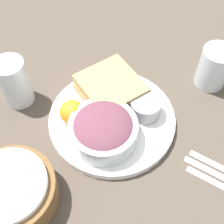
{
  "coord_description": "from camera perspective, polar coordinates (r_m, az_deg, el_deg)",
  "views": [
    {
      "loc": [
        -0.32,
        0.19,
        0.57
      ],
      "look_at": [
        0.0,
        0.0,
        0.04
      ],
      "focal_mm": 50.0,
      "sensor_mm": 36.0,
      "label": 1
    }
  ],
  "objects": [
    {
      "name": "water_glass",
      "position": [
        0.75,
        18.14,
        7.78
      ],
      "size": [
        0.07,
        0.07,
        0.1
      ],
      "primitive_type": "cylinder",
      "color": "silver",
      "rests_on": "ground_plane"
    },
    {
      "name": "spoon",
      "position": [
        0.64,
        19.74,
        -12.79
      ],
      "size": [
        0.14,
        0.08,
        0.01
      ],
      "primitive_type": "cube",
      "rotation": [
        0.0,
        0.0,
        3.63
      ],
      "color": "silver",
      "rests_on": "ground_plane"
    },
    {
      "name": "ground_plane",
      "position": [
        0.68,
        -0.0,
        -1.84
      ],
      "size": [
        4.0,
        4.0,
        0.0
      ],
      "primitive_type": "plane",
      "color": "#4C4238"
    },
    {
      "name": "plate",
      "position": [
        0.67,
        -0.0,
        -1.42
      ],
      "size": [
        0.27,
        0.27,
        0.02
      ],
      "primitive_type": "cylinder",
      "color": "white",
      "rests_on": "ground_plane"
    },
    {
      "name": "drink_glass",
      "position": [
        0.7,
        -17.41,
        5.21
      ],
      "size": [
        0.07,
        0.07,
        0.11
      ],
      "primitive_type": "cylinder",
      "color": "silver",
      "rests_on": "ground_plane"
    },
    {
      "name": "salad_bowl",
      "position": [
        0.61,
        -1.61,
        -3.19
      ],
      "size": [
        0.14,
        0.14,
        0.06
      ],
      "color": "silver",
      "rests_on": "plate"
    },
    {
      "name": "sandwich",
      "position": [
        0.68,
        -0.23,
        4.24
      ],
      "size": [
        0.13,
        0.12,
        0.05
      ],
      "color": "tan",
      "rests_on": "plate"
    },
    {
      "name": "dressing_cup",
      "position": [
        0.66,
        6.12,
        0.85
      ],
      "size": [
        0.07,
        0.07,
        0.04
      ],
      "primitive_type": "cylinder",
      "color": "#99999E",
      "rests_on": "plate"
    },
    {
      "name": "orange_wedge",
      "position": [
        0.65,
        -7.32,
        -0.01
      ],
      "size": [
        0.05,
        0.05,
        0.05
      ],
      "primitive_type": "sphere",
      "color": "orange",
      "rests_on": "plate"
    },
    {
      "name": "bread_basket",
      "position": [
        0.6,
        -17.86,
        -13.74
      ],
      "size": [
        0.16,
        0.16,
        0.07
      ],
      "color": "brown",
      "rests_on": "ground_plane"
    }
  ]
}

